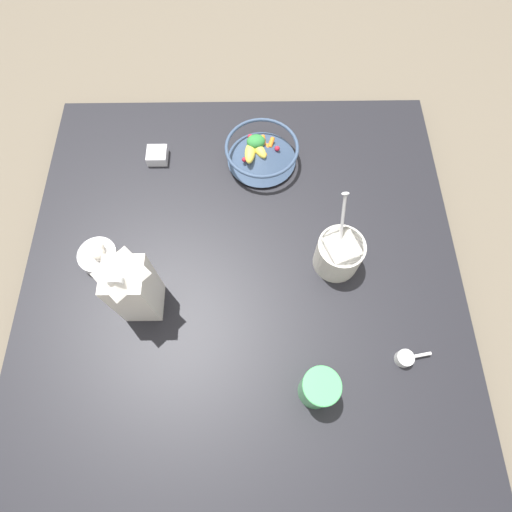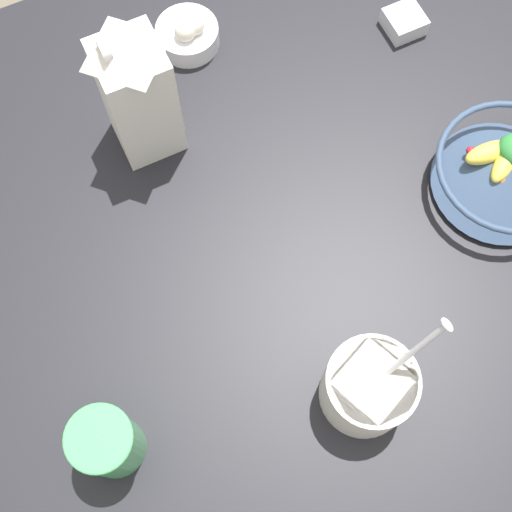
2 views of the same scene
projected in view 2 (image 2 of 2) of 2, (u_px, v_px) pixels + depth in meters
ground_plane at (277, 252)px, 1.10m from camera, size 6.00×6.00×0.00m
countertop at (277, 248)px, 1.08m from camera, size 1.17×1.17×0.04m
fruit_bowl at (505, 172)px, 1.06m from camera, size 0.22×0.22×0.08m
milk_carton at (136, 89)px, 1.00m from camera, size 0.09×0.09×0.26m
yogurt_tub at (369, 387)px, 0.93m from camera, size 0.12×0.14×0.23m
drinking_cup at (107, 443)px, 0.90m from camera, size 0.08×0.08×0.13m
spice_jar at (404, 22)px, 1.18m from camera, size 0.06×0.06×0.03m
garlic_bowl at (188, 35)px, 1.16m from camera, size 0.10×0.10×0.07m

